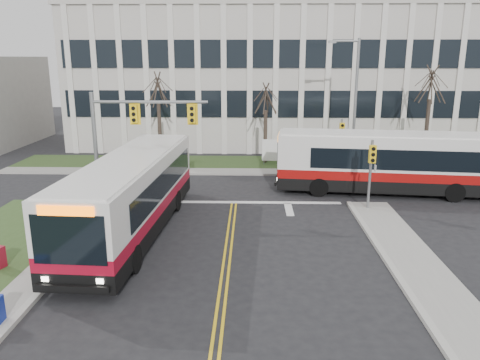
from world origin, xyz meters
name	(u,v)px	position (x,y,z in m)	size (l,w,h in m)	color
ground	(226,265)	(0.00, 0.00, 0.00)	(120.00, 120.00, 0.00)	black
sidewalk_east	(478,340)	(7.50, -5.00, 0.07)	(2.00, 26.00, 0.14)	#9E9B93
sidewalk_cross	(309,172)	(5.00, 15.20, 0.07)	(44.00, 1.60, 0.14)	#9E9B93
building_lawn	(304,164)	(5.00, 18.00, 0.06)	(44.00, 5.00, 0.12)	#31481F
office_building	(293,78)	(5.00, 30.00, 6.00)	(40.00, 16.00, 12.00)	#B7B2A9
mast_arm_signal	(126,130)	(-5.62, 7.16, 4.26)	(6.11, 0.38, 6.20)	slate
signal_pole_near	(371,165)	(7.20, 6.90, 2.50)	(0.34, 0.39, 3.80)	slate
signal_pole_far	(341,138)	(7.20, 15.40, 2.50)	(0.34, 0.39, 3.80)	slate
streetlight	(353,98)	(8.03, 16.20, 5.19)	(2.15, 0.25, 9.20)	slate
directory_sign	(272,150)	(2.50, 17.50, 1.17)	(1.50, 0.12, 2.00)	slate
tree_left	(158,91)	(-6.00, 18.00, 5.51)	(1.80, 1.80, 7.70)	#42352B
tree_mid	(266,100)	(2.00, 18.20, 4.88)	(1.80, 1.80, 6.82)	#42352B
tree_right	(431,86)	(14.00, 18.00, 5.91)	(1.80, 1.80, 8.25)	#42352B
bus_main	(132,196)	(-4.51, 3.45, 1.75)	(2.85, 13.14, 3.50)	silver
bus_cross	(391,164)	(9.28, 10.32, 1.78)	(2.89, 13.35, 3.56)	silver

